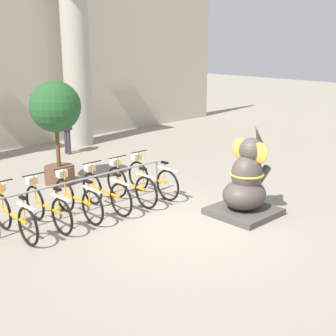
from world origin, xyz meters
name	(u,v)px	position (x,y,z in m)	size (l,w,h in m)	color
ground_plane	(189,225)	(0.00, 0.00, 0.00)	(60.00, 60.00, 0.00)	gray
column_right	(76,66)	(2.49, 7.60, 2.62)	(1.12, 1.12, 5.16)	#ADA899
bike_rack	(87,184)	(-1.03, 1.95, 0.61)	(4.00, 0.05, 0.77)	gray
bicycle_0	(14,215)	(-2.74, 1.84, 0.41)	(0.48, 1.73, 0.98)	black
bicycle_1	(47,206)	(-2.06, 1.83, 0.41)	(0.48, 1.73, 0.98)	black
bicycle_2	(77,198)	(-1.38, 1.83, 0.41)	(0.48, 1.73, 0.98)	black
bicycle_3	(105,191)	(-0.69, 1.81, 0.41)	(0.48, 1.73, 0.98)	black
bicycle_4	(130,185)	(-0.01, 1.80, 0.41)	(0.48, 1.73, 0.98)	black
bicycle_5	(152,178)	(0.67, 1.86, 0.41)	(0.48, 1.73, 0.98)	black
elephant_statue	(246,185)	(1.27, -0.40, 0.64)	(1.25, 1.25, 1.88)	#4C4742
person_pedestrian	(66,124)	(1.41, 6.66, 0.95)	(0.21, 0.47, 1.60)	#383342
potted_tree	(56,115)	(-0.41, 4.12, 1.74)	(1.24, 1.24, 2.56)	brown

